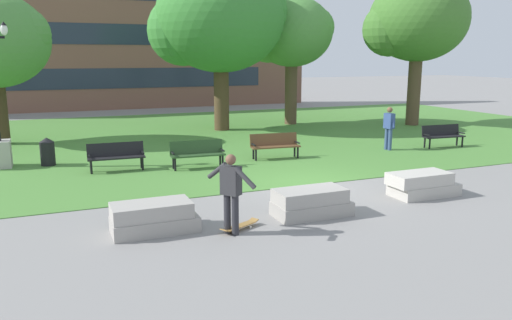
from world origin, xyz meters
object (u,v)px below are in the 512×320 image
(park_bench_near_right, at_px, (197,152))
(person_bystander_near_lawn, at_px, (389,126))
(person_skateboarder, at_px, (231,189))
(trash_bin, at_px, (47,151))
(concrete_block_center, at_px, (153,218))
(park_bench_far_right, at_px, (442,134))
(park_bench_near_left, at_px, (116,155))
(concrete_block_left, at_px, (311,203))
(concrete_block_right, at_px, (422,185))
(park_bench_far_left, at_px, (275,144))
(skateboard, at_px, (240,226))

(park_bench_near_right, height_order, person_bystander_near_lawn, person_bystander_near_lawn)
(person_skateboarder, distance_m, trash_bin, 9.44)
(trash_bin, bearing_deg, concrete_block_center, -75.68)
(person_skateboarder, bearing_deg, park_bench_far_right, 28.99)
(trash_bin, bearing_deg, park_bench_near_left, -39.77)
(concrete_block_center, distance_m, person_bystander_near_lawn, 12.08)
(concrete_block_left, xyz_separation_m, park_bench_far_right, (9.36, 5.91, 0.23))
(concrete_block_left, bearing_deg, person_skateboarder, -167.65)
(concrete_block_right, xyz_separation_m, park_bench_near_left, (-7.17, 6.19, 0.23))
(person_skateboarder, xyz_separation_m, park_bench_far_right, (11.51, 6.38, -0.43))
(concrete_block_center, height_order, park_bench_far_left, park_bench_far_left)
(skateboard, bearing_deg, concrete_block_center, 160.93)
(concrete_block_left, xyz_separation_m, person_bystander_near_lawn, (6.89, 6.21, 0.68))
(concrete_block_left, relative_size, skateboard, 1.79)
(concrete_block_center, bearing_deg, skateboard, -19.07)
(person_skateboarder, relative_size, trash_bin, 1.78)
(concrete_block_left, bearing_deg, concrete_block_right, 5.85)
(concrete_block_left, xyz_separation_m, skateboard, (-1.89, -0.30, -0.22))
(concrete_block_right, relative_size, park_bench_far_left, 1.03)
(concrete_block_left, bearing_deg, park_bench_far_right, 32.25)
(skateboard, relative_size, person_bystander_near_lawn, 0.59)
(concrete_block_left, distance_m, person_bystander_near_lawn, 9.30)
(concrete_block_right, xyz_separation_m, skateboard, (-5.46, -0.66, -0.22))
(concrete_block_right, distance_m, trash_bin, 12.16)
(trash_bin, bearing_deg, skateboard, -66.25)
(skateboard, bearing_deg, person_skateboarder, -145.75)
(park_bench_near_right, relative_size, park_bench_far_right, 1.00)
(concrete_block_right, bearing_deg, concrete_block_center, -179.50)
(concrete_block_center, height_order, park_bench_near_right, park_bench_near_right)
(park_bench_far_left, xyz_separation_m, trash_bin, (-7.67, 1.86, -0.04))
(trash_bin, relative_size, person_bystander_near_lawn, 0.56)
(person_skateboarder, xyz_separation_m, park_bench_near_right, (1.11, 6.43, -0.43))
(person_skateboarder, bearing_deg, park_bench_near_left, 101.68)
(concrete_block_left, distance_m, park_bench_far_left, 6.72)
(skateboard, height_order, trash_bin, trash_bin)
(concrete_block_right, xyz_separation_m, park_bench_far_left, (-1.56, 6.05, 0.23))
(skateboard, distance_m, park_bench_near_left, 7.08)
(person_skateboarder, xyz_separation_m, trash_bin, (-3.52, 8.74, -0.47))
(skateboard, distance_m, park_bench_far_right, 12.86)
(concrete_block_left, relative_size, park_bench_near_right, 0.99)
(skateboard, xyz_separation_m, park_bench_near_right, (0.85, 6.26, 0.45))
(park_bench_near_left, relative_size, person_bystander_near_lawn, 1.06)
(person_bystander_near_lawn, bearing_deg, park_bench_far_right, -6.92)
(skateboard, bearing_deg, park_bench_far_left, 59.81)
(concrete_block_right, height_order, park_bench_far_left, park_bench_far_left)
(concrete_block_right, bearing_deg, park_bench_near_right, 129.51)
(park_bench_near_right, relative_size, trash_bin, 1.90)
(person_skateboarder, xyz_separation_m, park_bench_far_left, (4.16, 6.88, -0.43))
(person_skateboarder, relative_size, park_bench_near_left, 0.94)
(park_bench_far_right, height_order, person_bystander_near_lawn, person_bystander_near_lawn)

